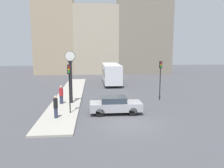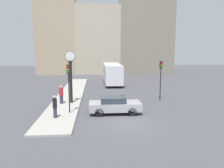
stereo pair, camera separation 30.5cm
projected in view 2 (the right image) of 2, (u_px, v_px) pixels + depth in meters
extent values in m
plane|color=#47474C|center=(128.00, 124.00, 15.68)|extent=(120.00, 120.00, 0.00)
cube|color=#A39E93|center=(71.00, 94.00, 26.05)|extent=(2.84, 25.86, 0.14)
cube|color=tan|center=(56.00, 28.00, 46.97)|extent=(8.40, 5.00, 19.75)
cube|color=#B7A88E|center=(98.00, 40.00, 48.03)|extent=(9.52, 5.00, 14.63)
cube|color=gray|center=(146.00, 35.00, 48.64)|extent=(11.80, 5.00, 16.93)
cube|color=#9E9EA3|center=(115.00, 106.00, 18.21)|extent=(4.28, 1.80, 0.67)
cube|color=#2D3842|center=(113.00, 99.00, 18.11)|extent=(2.05, 1.62, 0.48)
cylinder|color=black|center=(129.00, 107.00, 19.13)|extent=(0.69, 0.22, 0.69)
cylinder|color=black|center=(132.00, 112.00, 17.57)|extent=(0.69, 0.22, 0.69)
cylinder|color=black|center=(99.00, 107.00, 18.93)|extent=(0.69, 0.22, 0.69)
cylinder|color=black|center=(99.00, 112.00, 17.38)|extent=(0.69, 0.22, 0.69)
cube|color=silver|center=(112.00, 73.00, 33.99)|extent=(2.48, 8.97, 2.72)
cube|color=#1E232D|center=(112.00, 72.00, 33.97)|extent=(2.50, 8.80, 0.80)
cylinder|color=black|center=(117.00, 79.00, 37.01)|extent=(0.28, 0.90, 0.90)
cylinder|color=black|center=(105.00, 79.00, 36.85)|extent=(0.28, 0.90, 0.90)
cylinder|color=black|center=(121.00, 84.00, 31.53)|extent=(0.28, 0.90, 0.90)
cylinder|color=black|center=(106.00, 84.00, 31.37)|extent=(0.28, 0.90, 0.90)
cylinder|color=black|center=(69.00, 94.00, 17.79)|extent=(0.09, 0.09, 3.22)
cube|color=black|center=(68.00, 69.00, 17.48)|extent=(0.26, 0.20, 0.76)
cylinder|color=red|center=(68.00, 67.00, 17.33)|extent=(0.15, 0.04, 0.15)
cylinder|color=orange|center=(68.00, 69.00, 17.36)|extent=(0.15, 0.04, 0.15)
cylinder|color=green|center=(68.00, 72.00, 17.39)|extent=(0.15, 0.04, 0.15)
cylinder|color=black|center=(160.00, 84.00, 22.88)|extent=(0.09, 0.09, 3.36)
cube|color=black|center=(161.00, 65.00, 22.56)|extent=(0.26, 0.20, 0.76)
cylinder|color=red|center=(161.00, 63.00, 22.41)|extent=(0.15, 0.04, 0.15)
cylinder|color=orange|center=(161.00, 65.00, 22.44)|extent=(0.15, 0.04, 0.15)
cylinder|color=green|center=(161.00, 67.00, 22.47)|extent=(0.15, 0.04, 0.15)
cylinder|color=black|center=(71.00, 83.00, 21.17)|extent=(0.28, 0.28, 3.93)
cube|color=black|center=(70.00, 62.00, 20.85)|extent=(0.36, 0.36, 0.17)
cylinder|color=black|center=(70.00, 56.00, 20.77)|extent=(0.97, 0.04, 0.97)
cylinder|color=white|center=(70.00, 56.00, 20.77)|extent=(0.90, 0.06, 0.90)
cylinder|color=#2D334C|center=(55.00, 113.00, 16.64)|extent=(0.28, 0.28, 0.78)
cylinder|color=black|center=(55.00, 103.00, 16.53)|extent=(0.33, 0.33, 0.73)
sphere|color=tan|center=(54.00, 97.00, 16.45)|extent=(0.24, 0.24, 0.24)
cylinder|color=#2D334C|center=(61.00, 99.00, 21.07)|extent=(0.33, 0.33, 0.78)
cylinder|color=red|center=(61.00, 92.00, 20.96)|extent=(0.39, 0.39, 0.73)
sphere|color=tan|center=(61.00, 87.00, 20.88)|extent=(0.26, 0.26, 0.26)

